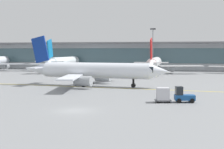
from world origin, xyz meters
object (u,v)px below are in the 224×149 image
Objects in this scene: gate_airplane_1 at (64,62)px; apron_light_mast_1 at (153,47)px; gate_airplane_2 at (154,63)px; taxiing_regional_jet at (94,71)px; cargo_dolly_lead at (163,94)px; baggage_tug at (183,96)px.

gate_airplane_1 is 29.73m from apron_light_mast_1.
gate_airplane_2 reaches higher than taxiing_regional_jet.
apron_light_mast_1 is (-1.90, 13.76, 4.71)m from gate_airplane_2.
gate_airplane_1 is 12.78× the size of cargo_dolly_lead.
apron_light_mast_1 is at bearing 6.34° from gate_airplane_2.
gate_airplane_1 is 10.75× the size of baggage_tug.
gate_airplane_2 is 58.19m from cargo_dolly_lead.
gate_airplane_1 reaches higher than baggage_tug.
taxiing_regional_jet is at bearing -96.07° from apron_light_mast_1.
gate_airplane_1 is at bearing 110.77° from baggage_tug.
baggage_tug is 0.20× the size of apron_light_mast_1.
apron_light_mast_1 is at bearing 85.14° from cargo_dolly_lead.
baggage_tug is at bearing -80.96° from apron_light_mast_1.
gate_airplane_1 is 71.24m from cargo_dolly_lead.
gate_airplane_2 is 58.02m from baggage_tug.
cargo_dolly_lead is 72.36m from apron_light_mast_1.
baggage_tug is at bearing -172.23° from gate_airplane_2.
baggage_tug is at bearing -148.00° from gate_airplane_1.
gate_airplane_1 is 72.14m from baggage_tug.
baggage_tug is (38.81, -60.77, -2.14)m from gate_airplane_1.
apron_light_mast_1 is (27.52, 10.21, 4.71)m from gate_airplane_1.
taxiing_regional_jet is (-7.58, -39.54, -0.11)m from gate_airplane_2.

